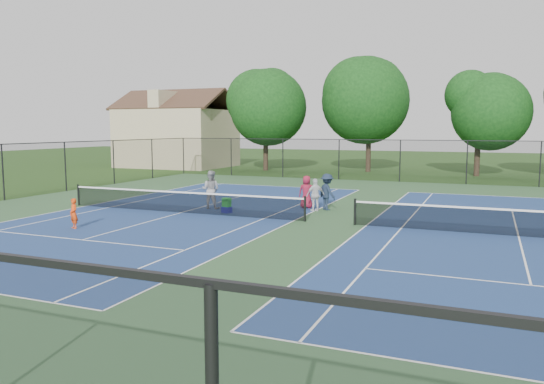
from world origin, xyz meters
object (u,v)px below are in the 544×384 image
at_px(tree_back_c, 479,107).
at_px(ball_crate, 227,210).
at_px(instructor, 211,190).
at_px(child_player, 74,214).
at_px(bystander_b, 327,192).
at_px(tree_back_b, 370,96).
at_px(clapboard_house, 177,136).
at_px(bystander_c, 307,192).
at_px(bystander_a, 315,195).
at_px(tree_back_a, 266,104).
at_px(ball_hopper, 227,202).

height_order(tree_back_c, ball_crate, tree_back_c).
bearing_deg(tree_back_c, instructor, -115.93).
bearing_deg(child_player, bystander_b, 69.63).
bearing_deg(instructor, child_player, 63.79).
height_order(bystander_b, ball_crate, bystander_b).
xyz_separation_m(tree_back_b, bystander_b, (2.91, -22.66, -5.73)).
relative_size(tree_back_b, clapboard_house, 0.93).
bearing_deg(instructor, tree_back_c, -121.60).
bearing_deg(bystander_c, ball_crate, 34.30).
relative_size(tree_back_b, instructor, 5.46).
relative_size(instructor, bystander_a, 1.20).
height_order(tree_back_c, clapboard_house, tree_back_c).
xyz_separation_m(tree_back_b, tree_back_c, (9.00, -1.00, -1.11)).
distance_m(instructor, bystander_a, 5.01).
distance_m(instructor, ball_crate, 1.71).
bearing_deg(child_player, bystander_a, 69.26).
bearing_deg(tree_back_a, ball_hopper, -71.17).
xyz_separation_m(bystander_a, bystander_c, (-0.68, 0.73, 0.03)).
height_order(clapboard_house, bystander_a, clapboard_house).
bearing_deg(ball_hopper, tree_back_b, 87.53).
height_order(tree_back_a, child_player, tree_back_a).
xyz_separation_m(clapboard_house, ball_hopper, (17.91, -24.21, -2.60)).
distance_m(tree_back_b, instructor, 25.13).
bearing_deg(child_player, tree_back_c, 88.09).
relative_size(tree_back_b, bystander_b, 5.81).
bearing_deg(instructor, bystander_a, -172.03).
distance_m(ball_crate, ball_hopper, 0.34).
relative_size(tree_back_b, bystander_c, 6.33).
xyz_separation_m(instructor, ball_hopper, (1.28, -0.84, -0.43)).
height_order(tree_back_c, bystander_c, tree_back_c).
relative_size(child_player, ball_crate, 2.94).
xyz_separation_m(instructor, bystander_c, (4.19, 1.91, -0.13)).
bearing_deg(tree_back_c, ball_hopper, -112.62).
xyz_separation_m(tree_back_c, bystander_a, (-6.50, -22.19, -4.72)).
xyz_separation_m(bystander_a, ball_hopper, (-3.59, -2.02, -0.28)).
height_order(tree_back_a, bystander_a, tree_back_a).
bearing_deg(tree_back_b, child_player, -98.82).
distance_m(child_player, bystander_a, 10.56).
bearing_deg(ball_hopper, instructor, 146.72).
bearing_deg(bystander_b, tree_back_b, -43.72).
xyz_separation_m(tree_back_a, clapboard_house, (-10.00, 1.00, -2.95)).
bearing_deg(child_player, ball_hopper, 79.58).
relative_size(child_player, bystander_b, 0.68).
relative_size(tree_back_c, bystander_b, 4.87).
xyz_separation_m(bystander_c, ball_hopper, (-2.91, -2.75, -0.30)).
bearing_deg(clapboard_house, tree_back_c, 0.00).
height_order(child_player, instructor, instructor).
bearing_deg(ball_crate, bystander_c, 43.36).
relative_size(tree_back_a, child_player, 7.80).
bearing_deg(bystander_b, ball_crate, 71.51).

